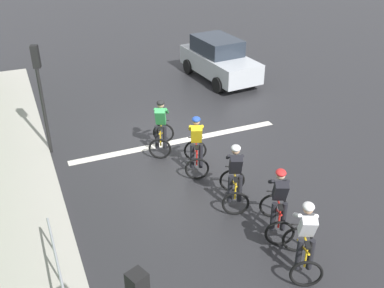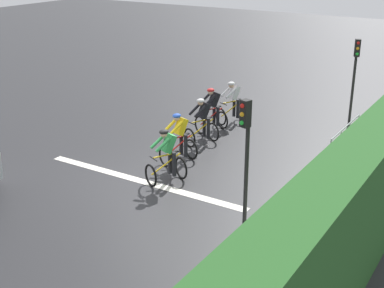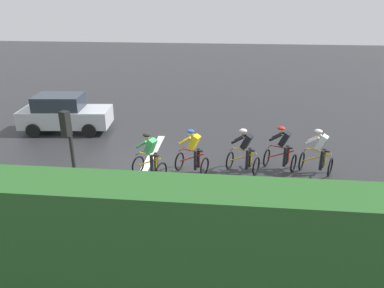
{
  "view_description": "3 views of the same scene",
  "coord_description": "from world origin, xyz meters",
  "px_view_note": "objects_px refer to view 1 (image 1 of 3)",
  "views": [
    {
      "loc": [
        4.51,
        11.88,
        6.9
      ],
      "look_at": [
        0.5,
        2.46,
        1.23
      ],
      "focal_mm": 41.56,
      "sensor_mm": 36.0,
      "label": 1
    },
    {
      "loc": [
        8.98,
        -11.41,
        6.68
      ],
      "look_at": [
        0.68,
        1.8,
        0.77
      ],
      "focal_mm": 50.29,
      "sensor_mm": 36.0,
      "label": 2
    },
    {
      "loc": [
        12.26,
        3.15,
        5.98
      ],
      "look_at": [
        0.3,
        1.9,
        1.19
      ],
      "focal_mm": 34.7,
      "sensor_mm": 36.0,
      "label": 3
    }
  ],
  "objects_px": {
    "cyclist_mid": "(235,177)",
    "cyclist_fourth": "(196,146)",
    "cyclist_lead": "(305,240)",
    "cyclist_trailing": "(161,128)",
    "pedestrian_railing_kerbside": "(60,274)",
    "cyclist_second": "(278,204)",
    "car_silver": "(219,59)",
    "traffic_light_near_crossing": "(40,84)"
  },
  "relations": [
    {
      "from": "cyclist_lead",
      "to": "cyclist_fourth",
      "type": "relative_size",
      "value": 1.0
    },
    {
      "from": "cyclist_second",
      "to": "cyclist_trailing",
      "type": "height_order",
      "value": "same"
    },
    {
      "from": "cyclist_lead",
      "to": "traffic_light_near_crossing",
      "type": "height_order",
      "value": "traffic_light_near_crossing"
    },
    {
      "from": "cyclist_fourth",
      "to": "traffic_light_near_crossing",
      "type": "distance_m",
      "value": 4.85
    },
    {
      "from": "cyclist_fourth",
      "to": "traffic_light_near_crossing",
      "type": "xyz_separation_m",
      "value": [
        3.7,
        -2.8,
        1.43
      ]
    },
    {
      "from": "cyclist_lead",
      "to": "cyclist_trailing",
      "type": "bearing_deg",
      "value": -80.43
    },
    {
      "from": "cyclist_mid",
      "to": "cyclist_trailing",
      "type": "distance_m",
      "value": 3.38
    },
    {
      "from": "cyclist_mid",
      "to": "traffic_light_near_crossing",
      "type": "relative_size",
      "value": 0.5
    },
    {
      "from": "cyclist_second",
      "to": "traffic_light_near_crossing",
      "type": "bearing_deg",
      "value": -54.12
    },
    {
      "from": "cyclist_fourth",
      "to": "cyclist_trailing",
      "type": "xyz_separation_m",
      "value": [
        0.53,
        -1.45,
        0.0
      ]
    },
    {
      "from": "cyclist_fourth",
      "to": "cyclist_lead",
      "type": "bearing_deg",
      "value": 95.95
    },
    {
      "from": "cyclist_second",
      "to": "car_silver",
      "type": "bearing_deg",
      "value": -108.43
    },
    {
      "from": "traffic_light_near_crossing",
      "to": "pedestrian_railing_kerbside",
      "type": "bearing_deg",
      "value": 84.75
    },
    {
      "from": "cyclist_second",
      "to": "traffic_light_near_crossing",
      "type": "distance_m",
      "value": 7.55
    },
    {
      "from": "cyclist_fourth",
      "to": "cyclist_trailing",
      "type": "height_order",
      "value": "same"
    },
    {
      "from": "cyclist_trailing",
      "to": "car_silver",
      "type": "bearing_deg",
      "value": -131.28
    },
    {
      "from": "cyclist_mid",
      "to": "pedestrian_railing_kerbside",
      "type": "bearing_deg",
      "value": 19.46
    },
    {
      "from": "pedestrian_railing_kerbside",
      "to": "cyclist_lead",
      "type": "bearing_deg",
      "value": 167.73
    },
    {
      "from": "cyclist_lead",
      "to": "cyclist_trailing",
      "type": "relative_size",
      "value": 1.0
    },
    {
      "from": "cyclist_lead",
      "to": "cyclist_fourth",
      "type": "bearing_deg",
      "value": -84.05
    },
    {
      "from": "cyclist_lead",
      "to": "cyclist_trailing",
      "type": "distance_m",
      "value": 6.0
    },
    {
      "from": "car_silver",
      "to": "traffic_light_near_crossing",
      "type": "xyz_separation_m",
      "value": [
        7.57,
        3.67,
        1.35
      ]
    },
    {
      "from": "cyclist_lead",
      "to": "cyclist_second",
      "type": "relative_size",
      "value": 1.0
    },
    {
      "from": "cyclist_fourth",
      "to": "car_silver",
      "type": "distance_m",
      "value": 7.53
    },
    {
      "from": "cyclist_lead",
      "to": "cyclist_trailing",
      "type": "height_order",
      "value": "same"
    },
    {
      "from": "pedestrian_railing_kerbside",
      "to": "cyclist_second",
      "type": "bearing_deg",
      "value": -177.36
    },
    {
      "from": "car_silver",
      "to": "traffic_light_near_crossing",
      "type": "distance_m",
      "value": 8.52
    },
    {
      "from": "cyclist_lead",
      "to": "cyclist_fourth",
      "type": "height_order",
      "value": "same"
    },
    {
      "from": "cyclist_fourth",
      "to": "car_silver",
      "type": "relative_size",
      "value": 0.39
    },
    {
      "from": "cyclist_fourth",
      "to": "pedestrian_railing_kerbside",
      "type": "bearing_deg",
      "value": 38.8
    },
    {
      "from": "traffic_light_near_crossing",
      "to": "cyclist_fourth",
      "type": "bearing_deg",
      "value": 142.93
    },
    {
      "from": "cyclist_second",
      "to": "cyclist_fourth",
      "type": "relative_size",
      "value": 1.0
    },
    {
      "from": "cyclist_mid",
      "to": "cyclist_fourth",
      "type": "height_order",
      "value": "same"
    },
    {
      "from": "cyclist_fourth",
      "to": "cyclist_trailing",
      "type": "relative_size",
      "value": 1.0
    },
    {
      "from": "cyclist_fourth",
      "to": "pedestrian_railing_kerbside",
      "type": "relative_size",
      "value": 0.55
    },
    {
      "from": "cyclist_second",
      "to": "cyclist_lead",
      "type": "bearing_deg",
      "value": 81.95
    },
    {
      "from": "cyclist_second",
      "to": "traffic_light_near_crossing",
      "type": "height_order",
      "value": "traffic_light_near_crossing"
    },
    {
      "from": "cyclist_mid",
      "to": "cyclist_trailing",
      "type": "relative_size",
      "value": 1.0
    },
    {
      "from": "cyclist_lead",
      "to": "traffic_light_near_crossing",
      "type": "xyz_separation_m",
      "value": [
        4.17,
        -7.26,
        1.43
      ]
    },
    {
      "from": "cyclist_trailing",
      "to": "pedestrian_railing_kerbside",
      "type": "distance_m",
      "value": 6.15
    },
    {
      "from": "cyclist_lead",
      "to": "pedestrian_railing_kerbside",
      "type": "distance_m",
      "value": 4.85
    },
    {
      "from": "cyclist_lead",
      "to": "car_silver",
      "type": "relative_size",
      "value": 0.39
    }
  ]
}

